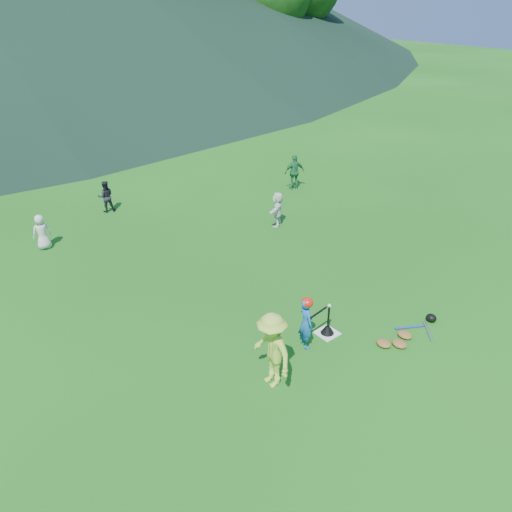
{
  "coord_description": "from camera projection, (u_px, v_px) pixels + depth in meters",
  "views": [
    {
      "loc": [
        -6.81,
        -5.92,
        6.72
      ],
      "look_at": [
        0.0,
        2.5,
        0.9
      ],
      "focal_mm": 35.0,
      "sensor_mm": 36.0,
      "label": 1
    }
  ],
  "objects": [
    {
      "name": "adult_coach",
      "position": [
        272.0,
        350.0,
        9.26
      ],
      "size": [
        0.68,
        1.07,
        1.58
      ],
      "primitive_type": "imported",
      "rotation": [
        0.0,
        0.0,
        -1.66
      ],
      "color": "#9EC83A",
      "rests_on": "ground"
    },
    {
      "name": "batting_tee",
      "position": [
        328.0,
        329.0,
        10.95
      ],
      "size": [
        0.3,
        0.3,
        0.68
      ],
      "color": "black",
      "rests_on": "home_plate"
    },
    {
      "name": "home_plate",
      "position": [
        327.0,
        333.0,
        11.01
      ],
      "size": [
        0.45,
        0.45,
        0.02
      ],
      "primitive_type": "cube",
      "color": "silver",
      "rests_on": "ground"
    },
    {
      "name": "equipment_pile",
      "position": [
        405.0,
        335.0,
        10.86
      ],
      "size": [
        1.8,
        0.82,
        0.19
      ],
      "color": "olive",
      "rests_on": "ground"
    },
    {
      "name": "fielder_a",
      "position": [
        42.0,
        232.0,
        14.38
      ],
      "size": [
        0.54,
        0.37,
        1.05
      ],
      "primitive_type": "imported",
      "rotation": [
        0.0,
        0.0,
        3.07
      ],
      "color": "silver",
      "rests_on": "ground"
    },
    {
      "name": "batter_gear",
      "position": [
        308.0,
        303.0,
        10.16
      ],
      "size": [
        0.73,
        0.26,
        0.53
      ],
      "color": "red",
      "rests_on": "ground"
    },
    {
      "name": "fielder_d",
      "position": [
        277.0,
        209.0,
        15.79
      ],
      "size": [
        1.03,
        0.88,
        1.12
      ],
      "primitive_type": "imported",
      "rotation": [
        0.0,
        0.0,
        3.77
      ],
      "color": "white",
      "rests_on": "ground"
    },
    {
      "name": "batter_child",
      "position": [
        306.0,
        323.0,
        10.37
      ],
      "size": [
        0.4,
        0.49,
        1.17
      ],
      "primitive_type": "imported",
      "rotation": [
        0.0,
        0.0,
        1.27
      ],
      "color": "#1759A1",
      "rests_on": "ground"
    },
    {
      "name": "ground",
      "position": [
        327.0,
        333.0,
        11.01
      ],
      "size": [
        120.0,
        120.0,
        0.0
      ],
      "primitive_type": "plane",
      "color": "#145112",
      "rests_on": "ground"
    },
    {
      "name": "baseball",
      "position": [
        329.0,
        306.0,
        10.66
      ],
      "size": [
        0.08,
        0.08,
        0.08
      ],
      "primitive_type": "sphere",
      "color": "white",
      "rests_on": "batting_tee"
    },
    {
      "name": "fielder_c",
      "position": [
        295.0,
        172.0,
        18.66
      ],
      "size": [
        0.84,
        0.57,
        1.32
      ],
      "primitive_type": "imported",
      "rotation": [
        0.0,
        0.0,
        2.78
      ],
      "color": "#22713E",
      "rests_on": "ground"
    },
    {
      "name": "fielder_b",
      "position": [
        106.0,
        196.0,
        16.79
      ],
      "size": [
        0.63,
        0.55,
        1.09
      ],
      "primitive_type": "imported",
      "rotation": [
        0.0,
        0.0,
        2.84
      ],
      "color": "black",
      "rests_on": "ground"
    }
  ]
}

